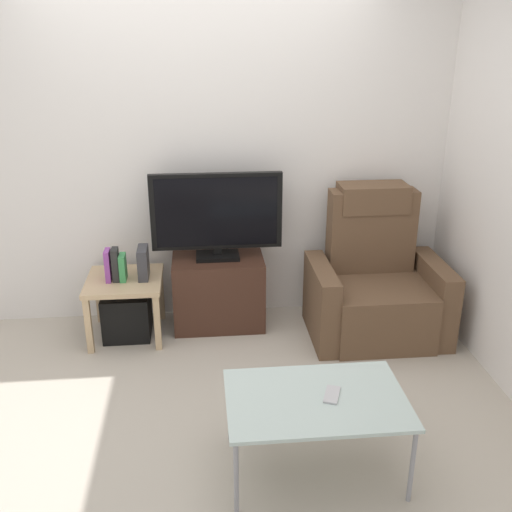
% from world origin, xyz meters
% --- Properties ---
extents(ground_plane, '(6.40, 6.40, 0.00)m').
position_xyz_m(ground_plane, '(0.00, 0.00, 0.00)').
color(ground_plane, '#B2A899').
extents(wall_back, '(6.40, 0.06, 2.60)m').
position_xyz_m(wall_back, '(0.00, 1.13, 1.30)').
color(wall_back, silver).
rests_on(wall_back, ground).
extents(tv_stand, '(0.68, 0.41, 0.54)m').
position_xyz_m(tv_stand, '(0.09, 0.86, 0.27)').
color(tv_stand, '#3D2319').
rests_on(tv_stand, ground).
extents(television, '(0.95, 0.20, 0.64)m').
position_xyz_m(television, '(0.09, 0.88, 0.88)').
color(television, black).
rests_on(television, tv_stand).
extents(recliner_armchair, '(0.98, 0.78, 1.08)m').
position_xyz_m(recliner_armchair, '(1.24, 0.66, 0.37)').
color(recliner_armchair, brown).
rests_on(recliner_armchair, ground).
extents(side_table, '(0.54, 0.54, 0.46)m').
position_xyz_m(side_table, '(-0.59, 0.77, 0.38)').
color(side_table, tan).
rests_on(side_table, ground).
extents(subwoofer_box, '(0.34, 0.34, 0.34)m').
position_xyz_m(subwoofer_box, '(-0.59, 0.77, 0.17)').
color(subwoofer_box, black).
rests_on(subwoofer_box, ground).
extents(book_leftmost, '(0.04, 0.12, 0.23)m').
position_xyz_m(book_leftmost, '(-0.69, 0.75, 0.57)').
color(book_leftmost, purple).
rests_on(book_leftmost, side_table).
extents(book_middle, '(0.05, 0.11, 0.24)m').
position_xyz_m(book_middle, '(-0.64, 0.75, 0.58)').
color(book_middle, '#262626').
rests_on(book_middle, side_table).
extents(book_rightmost, '(0.04, 0.13, 0.19)m').
position_xyz_m(book_rightmost, '(-0.59, 0.75, 0.55)').
color(book_rightmost, '#388C4C').
rests_on(book_rightmost, side_table).
extents(game_console, '(0.07, 0.20, 0.23)m').
position_xyz_m(game_console, '(-0.45, 0.78, 0.57)').
color(game_console, '#333338').
rests_on(game_console, side_table).
extents(coffee_table, '(0.90, 0.60, 0.44)m').
position_xyz_m(coffee_table, '(0.52, -0.78, 0.41)').
color(coffee_table, '#B2C6C1').
rests_on(coffee_table, ground).
extents(cell_phone, '(0.12, 0.16, 0.01)m').
position_xyz_m(cell_phone, '(0.60, -0.77, 0.44)').
color(cell_phone, '#B7B7BC').
rests_on(cell_phone, coffee_table).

